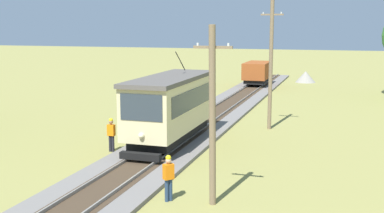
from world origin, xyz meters
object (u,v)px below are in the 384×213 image
object	(u,v)px
utility_pole_near_tram	(212,115)
gravel_pile	(306,77)
freight_car	(257,72)
track_worker	(168,176)
second_worker	(111,133)
red_tram	(171,106)
utility_pole_mid	(271,63)

from	to	relation	value
utility_pole_near_tram	gravel_pile	world-z (taller)	utility_pole_near_tram
gravel_pile	utility_pole_near_tram	bearing A→B (deg)	-90.19
freight_car	gravel_pile	distance (m)	7.40
freight_car	utility_pole_near_tram	bearing A→B (deg)	-82.69
freight_car	track_worker	distance (m)	35.04
freight_car	track_worker	bearing A→B (deg)	-85.40
utility_pole_near_tram	second_worker	world-z (taller)	utility_pole_near_tram
utility_pole_near_tram	gravel_pile	size ratio (longest dim) A/B	2.84
red_tram	track_worker	xyz separation A→B (m)	(2.81, -7.99, -1.21)
red_tram	gravel_pile	world-z (taller)	red_tram
freight_car	second_worker	xyz separation A→B (m)	(-2.53, -29.04, -0.57)
red_tram	utility_pole_near_tram	xyz separation A→B (m)	(4.47, -7.93, 1.18)
utility_pole_near_tram	track_worker	xyz separation A→B (m)	(-1.66, -0.07, -2.39)
gravel_pile	utility_pole_mid	bearing A→B (deg)	-90.30
freight_car	utility_pole_near_tram	size ratio (longest dim) A/B	0.79
freight_car	utility_pole_near_tram	distance (m)	35.18
utility_pole_mid	utility_pole_near_tram	bearing A→B (deg)	-90.00
utility_pole_near_tram	second_worker	distance (m)	9.40
utility_pole_mid	gravel_pile	world-z (taller)	utility_pole_mid
red_tram	freight_car	bearing A→B (deg)	90.01
utility_pole_near_tram	utility_pole_mid	xyz separation A→B (m)	(0.00, 13.88, 0.79)
red_tram	second_worker	size ratio (longest dim) A/B	4.79
track_worker	second_worker	size ratio (longest dim) A/B	1.00
red_tram	second_worker	world-z (taller)	red_tram
red_tram	utility_pole_mid	world-z (taller)	utility_pole_mid
gravel_pile	track_worker	xyz separation A→B (m)	(-1.80, -40.64, 0.34)
track_worker	second_worker	distance (m)	7.94
utility_pole_near_tram	red_tram	bearing A→B (deg)	119.40
utility_pole_mid	track_worker	bearing A→B (deg)	-96.79
track_worker	second_worker	xyz separation A→B (m)	(-5.34, 5.88, 0.00)
freight_car	second_worker	world-z (taller)	freight_car
track_worker	gravel_pile	bearing A→B (deg)	127.08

